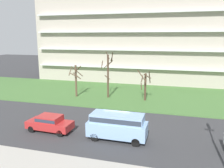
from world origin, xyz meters
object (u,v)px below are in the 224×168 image
at_px(tree_far_left, 76,79).
at_px(tree_left, 108,74).
at_px(tree_center, 145,85).
at_px(sedan_red_center_left, 50,123).
at_px(van_blue_near_left, 117,124).

distance_m(tree_far_left, tree_left, 4.91).
relative_size(tree_left, tree_center, 1.53).
bearing_deg(sedan_red_center_left, van_blue_near_left, 2.61).
height_order(tree_left, van_blue_near_left, tree_left).
distance_m(tree_left, sedan_red_center_left, 13.85).
bearing_deg(sedan_red_center_left, tree_center, 63.52).
bearing_deg(tree_left, tree_center, -2.72).
xyz_separation_m(tree_left, sedan_red_center_left, (-1.83, -13.44, -2.79)).
height_order(tree_far_left, sedan_red_center_left, tree_far_left).
relative_size(tree_far_left, sedan_red_center_left, 1.08).
height_order(tree_center, sedan_red_center_left, tree_center).
relative_size(tree_far_left, van_blue_near_left, 0.93).
bearing_deg(sedan_red_center_left, tree_far_left, 105.69).
distance_m(tree_left, van_blue_near_left, 14.46).
bearing_deg(van_blue_near_left, tree_center, 87.77).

